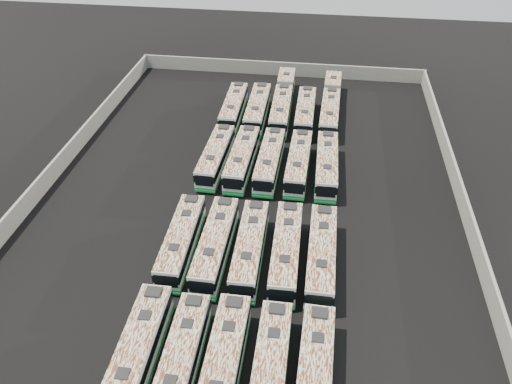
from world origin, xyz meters
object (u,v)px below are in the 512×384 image
at_px(bus_back_left, 258,109).
at_px(bus_back_center, 283,101).
at_px(bus_midback_center, 270,161).
at_px(bus_back_far_left, 234,108).
at_px(bus_midfront_center, 250,248).
at_px(bus_front_left, 181,362).
at_px(bus_midback_far_right, 327,165).
at_px(bus_midback_far_left, 216,156).
at_px(bus_back_far_right, 331,104).
at_px(bus_midfront_far_right, 321,255).
at_px(bus_midback_left, 242,158).
at_px(bus_back_right, 305,112).
at_px(bus_front_center, 223,367).
at_px(bus_midfront_left, 215,245).
at_px(bus_midfront_far_left, 181,240).
at_px(bus_front_far_left, 137,355).
at_px(bus_midfront_right, 286,251).
at_px(bus_front_far_right, 314,379).
at_px(bus_front_right, 270,373).
at_px(bus_midback_right, 298,163).

height_order(bus_back_left, bus_back_center, bus_back_left).
bearing_deg(bus_midback_center, bus_back_far_left, 117.99).
distance_m(bus_midfront_center, bus_midback_center, 14.82).
height_order(bus_front_left, bus_midback_far_right, bus_midback_far_right).
relative_size(bus_midfront_center, bus_midback_far_left, 1.01).
bearing_deg(bus_back_far_right, bus_midfront_far_right, -88.84).
distance_m(bus_midback_left, bus_back_far_left, 12.97).
bearing_deg(bus_midback_far_right, bus_back_right, 103.57).
relative_size(bus_front_center, bus_midback_left, 1.01).
bearing_deg(bus_midfront_left, bus_back_right, 76.77).
height_order(bus_midfront_far_left, bus_back_center, bus_back_center).
bearing_deg(bus_back_far_left, bus_back_right, -1.13).
bearing_deg(bus_midfront_far_right, bus_midfront_center, 179.51).
relative_size(bus_front_far_left, bus_back_center, 0.65).
relative_size(bus_front_center, bus_back_left, 0.99).
distance_m(bus_front_far_left, bus_midback_left, 27.36).
bearing_deg(bus_midback_center, bus_midback_far_right, 0.81).
xyz_separation_m(bus_front_center, bus_midfront_far_right, (6.46, 12.39, 0.01)).
bearing_deg(bus_front_left, bus_midfront_center, 75.11).
xyz_separation_m(bus_midfront_right, bus_back_left, (-6.42, 27.23, 0.02)).
height_order(bus_midfront_right, bus_midback_left, bus_midfront_right).
relative_size(bus_midfront_center, bus_back_left, 0.97).
bearing_deg(bus_back_left, bus_front_left, -90.66).
xyz_separation_m(bus_midback_left, bus_back_center, (3.17, 15.59, 0.01)).
bearing_deg(bus_back_far_right, bus_midback_left, -120.79).
bearing_deg(bus_front_left, bus_front_far_right, -1.13).
bearing_deg(bus_midback_left, bus_midfront_right, -65.14).
height_order(bus_front_far_left, bus_front_far_right, bus_front_far_left).
height_order(bus_front_far_right, bus_midfront_far_right, bus_midfront_far_right).
bearing_deg(bus_back_center, bus_back_right, -43.76).
relative_size(bus_midfront_far_right, bus_midback_center, 1.03).
bearing_deg(bus_front_right, bus_back_left, 98.80).
bearing_deg(bus_front_far_right, bus_midback_far_left, 116.05).
height_order(bus_midback_far_right, bus_back_left, bus_back_left).
bearing_deg(bus_midfront_right, bus_back_center, 95.02).
bearing_deg(bus_midfront_far_left, bus_midback_far_right, 47.14).
relative_size(bus_back_right, bus_back_far_right, 0.64).
relative_size(bus_midfront_right, bus_back_center, 0.65).
height_order(bus_front_center, bus_back_far_right, bus_front_center).
bearing_deg(bus_back_left, bus_front_right, -81.49).
height_order(bus_midfront_left, bus_midback_left, bus_midfront_left).
relative_size(bus_front_far_left, bus_back_right, 1.03).
xyz_separation_m(bus_front_far_right, bus_midback_far_right, (0.08, 27.29, -0.01)).
relative_size(bus_midfront_left, bus_back_left, 0.98).
xyz_separation_m(bus_front_right, bus_back_center, (-3.33, 42.85, 0.04)).
bearing_deg(bus_front_right, bus_midback_far_right, 82.92).
relative_size(bus_front_right, bus_midfront_far_right, 0.97).
distance_m(bus_front_left, bus_back_far_left, 39.96).
height_order(bus_front_left, bus_midback_right, bus_midback_right).
bearing_deg(bus_back_far_left, bus_front_far_right, -73.16).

